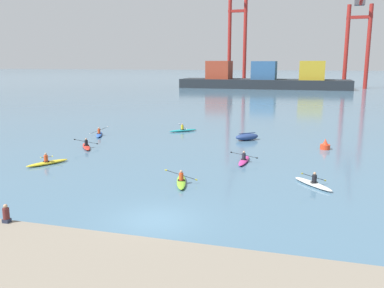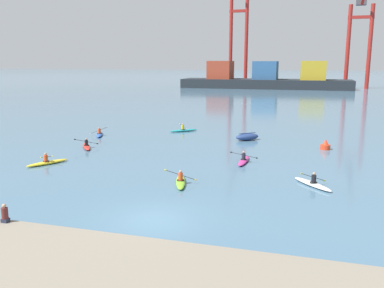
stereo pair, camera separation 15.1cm
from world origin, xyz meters
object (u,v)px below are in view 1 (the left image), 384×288
Objects in this scene: kayak_white at (313,183)px; gantry_crane_west at (237,28)px; kayak_blue at (99,134)px; gantry_crane_west_mid at (358,32)px; container_barge at (264,79)px; kayak_magenta at (244,160)px; kayak_red at (86,146)px; kayak_teal at (183,130)px; capsized_dinghy at (247,137)px; kayak_yellow at (47,162)px; seated_onlooker at (6,214)px; channel_buoy at (325,145)px; kayak_lime at (181,181)px.

gantry_crane_west is at bearing 102.31° from kayak_white.
gantry_crane_west_mid is at bearing 69.52° from kayak_blue.
kayak_magenta is at bearing -84.83° from container_barge.
kayak_red is (-33.18, -100.36, -16.45)m from gantry_crane_west_mid.
gantry_crane_west_mid is 10.87× the size of kayak_teal.
gantry_crane_west is 14.01× the size of capsized_dinghy.
kayak_yellow is at bearing -87.57° from gantry_crane_west.
gantry_crane_west_mid reaches higher than container_barge.
seated_onlooker is (6.65, -18.42, 0.83)m from kayak_red.
gantry_crane_west is at bearing 92.43° from kayak_yellow.
gantry_crane_west is 11.08× the size of kayak_magenta.
channel_buoy is at bearing -1.51° from kayak_blue.
kayak_magenta is at bearing 18.54° from kayak_yellow.
kayak_blue is (-8.43, -88.18, -2.74)m from container_barge.
kayak_teal is 22.92m from kayak_white.
gantry_crane_west reaches higher than kayak_blue.
channel_buoy is at bearing -20.30° from kayak_teal.
seated_onlooker reaches higher than kayak_white.
kayak_yellow is 12.82m from kayak_blue.
kayak_lime is at bearing -96.72° from capsized_dinghy.
kayak_blue is at bearing 109.42° from seated_onlooker.
kayak_lime is at bearing -86.89° from container_barge.
kayak_red is at bearing -87.59° from gantry_crane_west.
channel_buoy is 16.56m from kayak_teal.
kayak_teal is at bearing -106.95° from gantry_crane_west_mid.
kayak_white is (-1.15, -12.11, -0.19)m from channel_buoy.
kayak_white is at bearing -0.36° from kayak_yellow.
kayak_white is at bearing -43.78° from kayak_magenta.
kayak_red is 0.91× the size of kayak_lime.
seated_onlooker is at bearing -62.15° from kayak_yellow.
seated_onlooker reaches higher than channel_buoy.
gantry_crane_west is 103.27m from kayak_blue.
gantry_crane_west is 11.05× the size of kayak_lime.
gantry_crane_west_mid is at bearing -10.88° from gantry_crane_west.
kayak_red is 19.60m from seated_onlooker.
gantry_crane_west is 11.33× the size of kayak_blue.
seated_onlooker reaches higher than kayak_red.
gantry_crane_west is at bearing 98.10° from kayak_lime.
kayak_teal is at bearing 128.85° from kayak_white.
kayak_white is (14.38, -17.85, 0.00)m from kayak_teal.
seated_onlooker is (-14.90, -23.95, 0.64)m from channel_buoy.
gantry_crane_west is 12.75× the size of kayak_teal.
kayak_teal is at bearing 157.75° from capsized_dinghy.
channel_buoy reaches higher than kayak_yellow.
capsized_dinghy is 0.83× the size of kayak_yellow.
kayak_white is 25.78m from kayak_blue.
container_barge reaches higher than kayak_red.
seated_onlooker is at bearing -70.15° from kayak_red.
kayak_red is at bearing 109.85° from seated_onlooker.
kayak_lime is at bearing -73.14° from kayak_teal.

